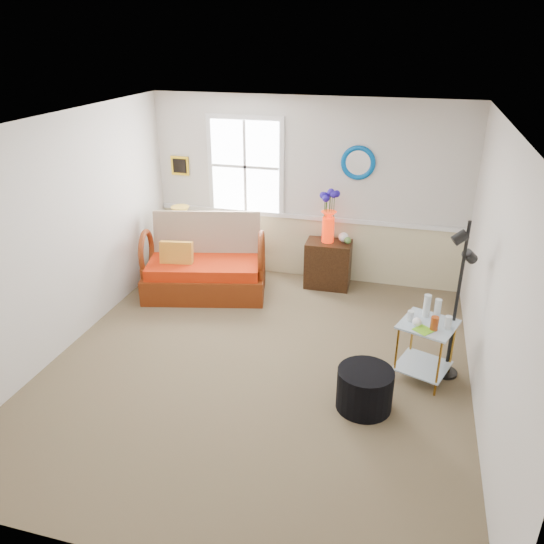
% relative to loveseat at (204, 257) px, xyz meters
% --- Properties ---
extents(floor, '(4.50, 5.00, 0.01)m').
position_rel_loveseat_xyz_m(floor, '(1.22, -1.53, -0.54)').
color(floor, brown).
rests_on(floor, ground).
extents(ceiling, '(4.50, 5.00, 0.01)m').
position_rel_loveseat_xyz_m(ceiling, '(1.22, -1.53, 2.06)').
color(ceiling, white).
rests_on(ceiling, walls).
extents(walls, '(4.51, 5.01, 2.60)m').
position_rel_loveseat_xyz_m(walls, '(1.22, -1.53, 0.76)').
color(walls, silver).
rests_on(walls, floor).
extents(wainscot, '(4.46, 0.02, 0.90)m').
position_rel_loveseat_xyz_m(wainscot, '(1.22, 0.95, -0.09)').
color(wainscot, '#C7BC90').
rests_on(wainscot, walls).
extents(chair_rail, '(4.46, 0.04, 0.06)m').
position_rel_loveseat_xyz_m(chair_rail, '(1.22, 0.94, 0.38)').
color(chair_rail, white).
rests_on(chair_rail, walls).
extents(window, '(1.14, 0.06, 1.44)m').
position_rel_loveseat_xyz_m(window, '(0.32, 0.94, 1.06)').
color(window, white).
rests_on(window, walls).
extents(picture, '(0.28, 0.03, 0.28)m').
position_rel_loveseat_xyz_m(picture, '(-0.70, 0.95, 1.01)').
color(picture, gold).
rests_on(picture, walls).
extents(mirror, '(0.47, 0.07, 0.47)m').
position_rel_loveseat_xyz_m(mirror, '(1.92, 0.95, 1.21)').
color(mirror, '#0268B2').
rests_on(mirror, walls).
extents(loveseat, '(1.81, 1.29, 1.07)m').
position_rel_loveseat_xyz_m(loveseat, '(0.00, 0.00, 0.00)').
color(loveseat, '#702D0B').
rests_on(loveseat, floor).
extents(throw_pillow, '(0.45, 0.18, 0.44)m').
position_rel_loveseat_xyz_m(throw_pillow, '(-0.33, -0.18, 0.04)').
color(throw_pillow, orange).
rests_on(throw_pillow, loveseat).
extents(lamp_stand, '(0.40, 0.40, 0.56)m').
position_rel_loveseat_xyz_m(lamp_stand, '(-0.56, 0.54, -0.26)').
color(lamp_stand, '#361E0F').
rests_on(lamp_stand, floor).
extents(table_lamp, '(0.37, 0.37, 0.48)m').
position_rel_loveseat_xyz_m(table_lamp, '(-0.57, 0.56, 0.27)').
color(table_lamp, '#AF852A').
rests_on(table_lamp, lamp_stand).
extents(potted_plant, '(0.33, 0.37, 0.27)m').
position_rel_loveseat_xyz_m(potted_plant, '(-0.44, 0.50, 0.16)').
color(potted_plant, '#507A39').
rests_on(potted_plant, lamp_stand).
extents(cabinet, '(0.64, 0.42, 0.68)m').
position_rel_loveseat_xyz_m(cabinet, '(1.61, 0.66, -0.20)').
color(cabinet, '#361E0F').
rests_on(cabinet, floor).
extents(flower_vase, '(0.26, 0.26, 0.74)m').
position_rel_loveseat_xyz_m(flower_vase, '(1.59, 0.68, 0.51)').
color(flower_vase, red).
rests_on(flower_vase, cabinet).
extents(side_table, '(0.67, 0.67, 0.66)m').
position_rel_loveseat_xyz_m(side_table, '(2.96, -1.30, -0.20)').
color(side_table, '#A06C1F').
rests_on(side_table, floor).
extents(tabletop_items, '(0.58, 0.58, 0.25)m').
position_rel_loveseat_xyz_m(tabletop_items, '(2.96, -1.31, 0.25)').
color(tabletop_items, silver).
rests_on(tabletop_items, side_table).
extents(floor_lamp, '(0.32, 0.32, 1.74)m').
position_rel_loveseat_xyz_m(floor_lamp, '(3.21, -1.16, 0.33)').
color(floor_lamp, black).
rests_on(floor_lamp, floor).
extents(ottoman, '(0.71, 0.71, 0.42)m').
position_rel_loveseat_xyz_m(ottoman, '(2.42, -1.94, -0.33)').
color(ottoman, black).
rests_on(ottoman, floor).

